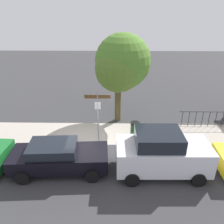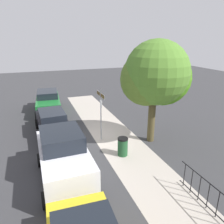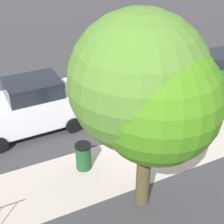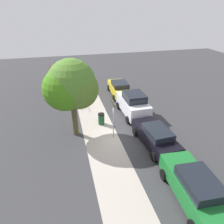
{
  "view_description": "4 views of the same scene",
  "coord_description": "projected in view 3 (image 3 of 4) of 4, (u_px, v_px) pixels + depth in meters",
  "views": [
    {
      "loc": [
        1.41,
        -10.8,
        7.18
      ],
      "look_at": [
        1.21,
        0.78,
        1.71
      ],
      "focal_mm": 35.92,
      "sensor_mm": 36.0,
      "label": 1
    },
    {
      "loc": [
        11.8,
        -3.05,
        5.85
      ],
      "look_at": [
        0.25,
        1.16,
        1.61
      ],
      "focal_mm": 34.66,
      "sensor_mm": 36.0,
      "label": 2
    },
    {
      "loc": [
        5.47,
        9.03,
        7.44
      ],
      "look_at": [
        1.07,
        0.04,
        1.39
      ],
      "focal_mm": 51.61,
      "sensor_mm": 36.0,
      "label": 3
    },
    {
      "loc": [
        -12.04,
        3.64,
        8.98
      ],
      "look_at": [
        0.69,
        0.44,
        2.05
      ],
      "focal_mm": 32.61,
      "sensor_mm": 36.0,
      "label": 4
    }
  ],
  "objects": [
    {
      "name": "car_green",
      "position": [
        219.0,
        69.0,
        16.33
      ],
      "size": [
        4.78,
        2.23,
        1.73
      ],
      "rotation": [
        0.0,
        0.0,
        -0.06
      ],
      "color": "#1A6E2B",
      "rests_on": "ground_plane"
    },
    {
      "name": "shade_tree",
      "position": [
        145.0,
        89.0,
        7.77
      ],
      "size": [
        3.49,
        3.94,
        5.83
      ],
      "color": "#4B4226",
      "rests_on": "ground_plane"
    },
    {
      "name": "car_black",
      "position": [
        136.0,
        88.0,
        14.63
      ],
      "size": [
        4.61,
        2.14,
        1.5
      ],
      "rotation": [
        0.0,
        0.0,
        0.06
      ],
      "color": "black",
      "rests_on": "ground_plane"
    },
    {
      "name": "trash_bin",
      "position": [
        83.0,
        156.0,
        10.94
      ],
      "size": [
        0.55,
        0.55,
        0.98
      ],
      "color": "#1E4C28",
      "rests_on": "ground_plane"
    },
    {
      "name": "car_white",
      "position": [
        30.0,
        106.0,
        12.68
      ],
      "size": [
        4.29,
        2.17,
        2.17
      ],
      "rotation": [
        0.0,
        0.0,
        0.02
      ],
      "color": "white",
      "rests_on": "ground_plane"
    },
    {
      "name": "sidewalk_strip",
      "position": [
        104.0,
        169.0,
        11.1
      ],
      "size": [
        24.0,
        2.6,
        0.0
      ],
      "primitive_type": "cube",
      "color": "#B3A89C",
      "rests_on": "ground_plane"
    },
    {
      "name": "ground_plane",
      "position": [
        136.0,
        135.0,
        12.85
      ],
      "size": [
        60.0,
        60.0,
        0.0
      ],
      "primitive_type": "plane",
      "color": "#38383A"
    },
    {
      "name": "street_sign",
      "position": [
        133.0,
        93.0,
        11.26
      ],
      "size": [
        1.45,
        0.07,
        3.12
      ],
      "color": "#9EA0A5",
      "rests_on": "ground_plane"
    }
  ]
}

